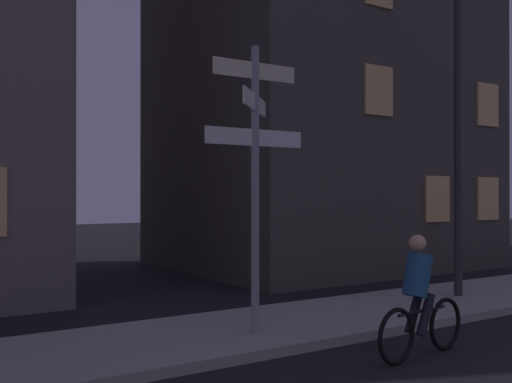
{
  "coord_description": "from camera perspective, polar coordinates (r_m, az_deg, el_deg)",
  "views": [
    {
      "loc": [
        -5.93,
        -1.58,
        2.14
      ],
      "look_at": [
        -0.9,
        6.01,
        2.17
      ],
      "focal_mm": 42.17,
      "sensor_mm": 36.0,
      "label": 1
    }
  ],
  "objects": [
    {
      "name": "cyclist",
      "position": [
        8.22,
        15.26,
        -9.96
      ],
      "size": [
        1.81,
        0.37,
        1.61
      ],
      "color": "black",
      "rests_on": "ground_plane"
    },
    {
      "name": "street_lamp",
      "position": [
        12.75,
        19.22,
        7.95
      ],
      "size": [
        1.69,
        0.28,
        6.47
      ],
      "color": "#2D2D30",
      "rests_on": "sidewalk_kerb"
    },
    {
      "name": "sidewalk_kerb",
      "position": [
        9.89,
        4.33,
        -12.3
      ],
      "size": [
        40.0,
        2.55,
        0.14
      ],
      "primitive_type": "cube",
      "color": "#9E9991",
      "rests_on": "ground_plane"
    },
    {
      "name": "signpost",
      "position": [
        8.65,
        -0.09,
        3.04
      ],
      "size": [
        1.64,
        1.07,
        4.12
      ],
      "color": "gray",
      "rests_on": "sidewalk_kerb"
    }
  ]
}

